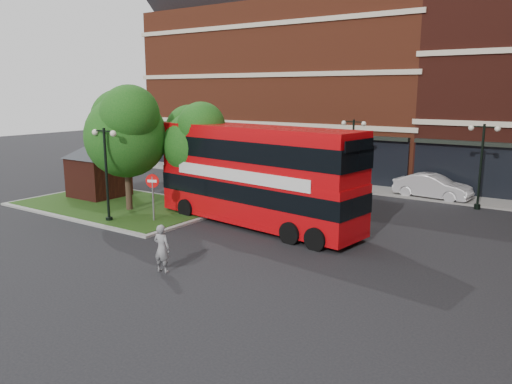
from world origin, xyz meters
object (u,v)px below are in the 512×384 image
Objects in this scene: bus at (256,169)px; car_silver at (289,173)px; woman at (162,248)px; car_white at (432,187)px.

bus is 12.98m from car_silver.
bus reaches higher than woman.
woman is 20.11m from car_white.
car_silver is (-4.94, 11.78, -2.27)m from bus.
car_white is (10.71, 0.04, 0.11)m from car_silver.
woman is 0.47× the size of car_silver.
woman is at bearing 171.00° from car_white.
woman reaches higher than car_silver.
woman is at bearing -170.29° from car_silver.
bus is at bearing -91.89° from woman.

